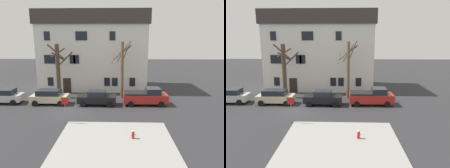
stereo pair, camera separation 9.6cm
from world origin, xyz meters
TOP-DOWN VIEW (x-y plane):
  - ground_plane at (0.00, 0.00)m, footprint 120.00×120.00m
  - sidewalk_slab at (5.07, -6.83)m, footprint 8.70×7.60m
  - building_main at (1.46, 12.00)m, footprint 16.32×8.43m
  - tree_bare_near at (-2.48, 5.43)m, footprint 3.09×3.29m
  - tree_bare_mid at (5.74, 5.45)m, footprint 2.53×2.45m
  - car_silver_wagon at (-8.46, 2.69)m, footprint 4.40×2.15m
  - car_beige_wagon at (-2.84, 2.53)m, footprint 4.35×2.02m
  - car_black_sedan at (2.80, 2.38)m, footprint 4.44×2.11m
  - pickup_truck_red at (8.47, 2.70)m, footprint 5.11×2.30m
  - fire_hydrant at (6.44, -6.11)m, footprint 0.42×0.22m
  - street_sign_pole at (0.52, -3.20)m, footprint 0.76×0.07m
  - bicycle_leaning at (-4.48, 6.58)m, footprint 1.68×0.59m

SIDE VIEW (x-z plane):
  - ground_plane at x=0.00m, z-range 0.00..0.00m
  - sidewalk_slab at x=5.07m, z-range 0.00..0.12m
  - bicycle_leaning at x=-4.48m, z-range -0.15..0.88m
  - fire_hydrant at x=6.44m, z-range 0.13..0.81m
  - car_black_sedan at x=2.80m, z-range 0.00..1.71m
  - car_beige_wagon at x=-2.84m, z-range 0.04..1.76m
  - car_silver_wagon at x=-8.46m, z-range 0.04..1.77m
  - pickup_truck_red at x=8.47m, z-range -0.03..1.96m
  - street_sign_pole at x=0.52m, z-range 0.51..2.97m
  - tree_bare_near at x=-2.48m, z-range 0.29..7.29m
  - tree_bare_mid at x=5.74m, z-range 0.34..7.71m
  - building_main at x=1.46m, z-range 0.08..11.65m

